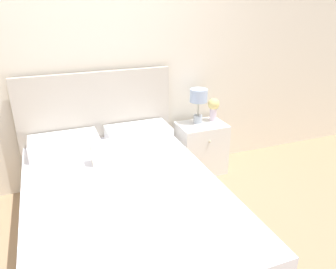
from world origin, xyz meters
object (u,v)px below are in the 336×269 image
nightstand (201,148)px  flower_vase (214,107)px  bed (123,207)px  table_lamp (199,99)px

nightstand → flower_vase: size_ratio=2.24×
nightstand → flower_vase: flower_vase is taller
bed → flower_vase: 1.59m
table_lamp → flower_vase: table_lamp is taller
bed → nightstand: (1.09, 0.79, 0.00)m
nightstand → table_lamp: (-0.02, 0.06, 0.56)m
flower_vase → bed: bearing=-146.0°
bed → nightstand: bed is taller
bed → table_lamp: bearing=38.4°
bed → table_lamp: (1.07, 0.85, 0.56)m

